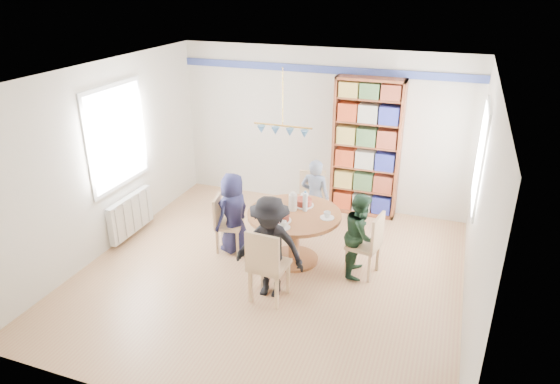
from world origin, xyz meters
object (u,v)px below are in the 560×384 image
at_px(chair_right, 369,242).
at_px(person_left, 233,213).
at_px(radiator, 131,215).
at_px(person_far, 315,197).
at_px(chair_far, 312,198).
at_px(person_right, 361,235).
at_px(dining_table, 294,225).
at_px(chair_left, 224,221).
at_px(chair_near, 266,263).
at_px(person_near, 270,248).
at_px(bookshelf, 366,149).

distance_m(chair_right, person_left, 1.99).
height_order(radiator, person_far, person_far).
distance_m(chair_far, person_right, 1.45).
height_order(person_left, person_right, person_left).
bearing_deg(person_far, chair_right, 139.97).
bearing_deg(radiator, person_left, 4.85).
distance_m(dining_table, person_far, 0.88).
bearing_deg(chair_left, person_far, 39.96).
xyz_separation_m(chair_left, chair_far, (1.00, 1.10, 0.05)).
distance_m(chair_left, person_left, 0.19).
bearing_deg(person_left, chair_near, 60.90).
relative_size(chair_far, person_left, 0.78).
height_order(chair_right, person_right, person_right).
bearing_deg(person_left, person_far, 151.54).
height_order(person_right, person_near, person_near).
relative_size(chair_far, person_near, 0.69).
distance_m(person_right, person_near, 1.30).
height_order(chair_left, person_far, person_far).
height_order(chair_near, person_near, person_near).
bearing_deg(radiator, dining_table, 3.10).
distance_m(person_left, person_near, 1.27).
relative_size(dining_table, chair_right, 1.44).
bearing_deg(person_right, dining_table, 86.07).
xyz_separation_m(radiator, chair_near, (2.60, -0.90, 0.20)).
bearing_deg(bookshelf, person_far, -118.91).
bearing_deg(chair_near, person_left, 131.50).
bearing_deg(chair_near, chair_right, 43.97).
bearing_deg(chair_near, dining_table, 89.55).
xyz_separation_m(chair_left, bookshelf, (1.66, 1.94, 0.67)).
bearing_deg(chair_near, person_right, 47.91).
relative_size(dining_table, chair_near, 1.31).
xyz_separation_m(chair_right, person_right, (-0.12, 0.02, 0.08)).
height_order(chair_near, person_far, person_far).
bearing_deg(chair_far, radiator, -154.86).
bearing_deg(radiator, chair_left, 3.69).
distance_m(dining_table, person_near, 0.89).
height_order(radiator, chair_left, chair_left).
bearing_deg(bookshelf, chair_far, -128.12).
height_order(chair_far, bookshelf, bookshelf).
xyz_separation_m(radiator, person_left, (1.68, 0.14, 0.25)).
relative_size(radiator, bookshelf, 0.43).
bearing_deg(chair_far, chair_left, -132.36).
bearing_deg(radiator, chair_near, -19.05).
bearing_deg(dining_table, chair_left, -177.78).
height_order(radiator, chair_near, chair_near).
height_order(chair_near, person_right, person_right).
bearing_deg(person_near, dining_table, 86.13).
height_order(chair_right, chair_far, chair_far).
bearing_deg(chair_near, chair_left, 136.41).
bearing_deg(chair_left, chair_right, 0.69).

